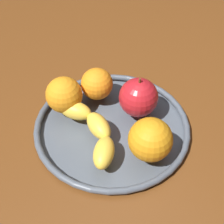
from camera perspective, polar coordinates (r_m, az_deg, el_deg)
name	(u,v)px	position (r cm, az deg, el deg)	size (l,w,h in cm)	color
ground_plane	(112,135)	(63.38, 0.00, -4.27)	(150.21, 150.21, 4.00)	brown
fruit_bowl	(112,126)	(61.17, 0.00, -2.53)	(30.16, 30.16, 1.80)	#505964
banana	(90,128)	(57.45, -3.93, -2.85)	(19.17, 7.65, 3.58)	yellow
apple	(138,97)	(60.23, 4.75, 2.74)	(7.62, 7.62, 8.42)	red
orange_back_left	(64,95)	(61.50, -8.70, 3.10)	(7.17, 7.17, 7.17)	orange
orange_front_left	(97,84)	(63.77, -2.76, 5.14)	(6.55, 6.55, 6.55)	orange
orange_front_right	(150,140)	(53.28, 6.98, -5.00)	(7.65, 7.65, 7.65)	orange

